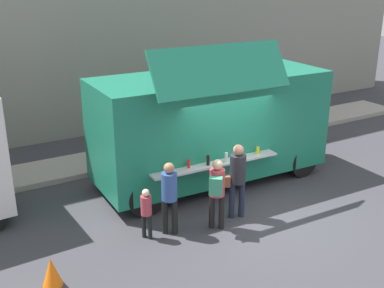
{
  "coord_description": "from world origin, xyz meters",
  "views": [
    {
      "loc": [
        -6.27,
        -7.93,
        5.35
      ],
      "look_at": [
        -0.58,
        1.75,
        1.3
      ],
      "focal_mm": 44.73,
      "sensor_mm": 36.0,
      "label": 1
    }
  ],
  "objects_px": {
    "traffic_cone_orange": "(52,272)",
    "trash_bin": "(274,119)",
    "customer_rear_waiting": "(169,192)",
    "customer_front_ordering": "(237,175)",
    "child_near_queue": "(146,209)",
    "customer_mid_with_backpack": "(217,188)",
    "food_truck_main": "(211,124)"
  },
  "relations": [
    {
      "from": "traffic_cone_orange",
      "to": "trash_bin",
      "type": "bearing_deg",
      "value": 27.85
    },
    {
      "from": "trash_bin",
      "to": "customer_rear_waiting",
      "type": "bearing_deg",
      "value": -146.29
    },
    {
      "from": "customer_front_ordering",
      "to": "child_near_queue",
      "type": "bearing_deg",
      "value": 104.56
    },
    {
      "from": "customer_mid_with_backpack",
      "to": "food_truck_main",
      "type": "bearing_deg",
      "value": 10.49
    },
    {
      "from": "food_truck_main",
      "to": "customer_rear_waiting",
      "type": "height_order",
      "value": "food_truck_main"
    },
    {
      "from": "food_truck_main",
      "to": "customer_mid_with_backpack",
      "type": "xyz_separation_m",
      "value": [
        -1.32,
        -2.3,
        -0.59
      ]
    },
    {
      "from": "trash_bin",
      "to": "customer_front_ordering",
      "type": "bearing_deg",
      "value": -137.26
    },
    {
      "from": "food_truck_main",
      "to": "child_near_queue",
      "type": "distance_m",
      "value": 3.49
    },
    {
      "from": "child_near_queue",
      "to": "trash_bin",
      "type": "bearing_deg",
      "value": -2.99
    },
    {
      "from": "trash_bin",
      "to": "child_near_queue",
      "type": "distance_m",
      "value": 8.1
    },
    {
      "from": "traffic_cone_orange",
      "to": "food_truck_main",
      "type": "bearing_deg",
      "value": 26.56
    },
    {
      "from": "traffic_cone_orange",
      "to": "customer_rear_waiting",
      "type": "relative_size",
      "value": 0.33
    },
    {
      "from": "customer_rear_waiting",
      "to": "customer_front_ordering",
      "type": "bearing_deg",
      "value": -57.4
    },
    {
      "from": "food_truck_main",
      "to": "customer_front_ordering",
      "type": "relative_size",
      "value": 3.49
    },
    {
      "from": "trash_bin",
      "to": "customer_mid_with_backpack",
      "type": "bearing_deg",
      "value": -139.64
    },
    {
      "from": "food_truck_main",
      "to": "customer_front_ordering",
      "type": "bearing_deg",
      "value": -105.11
    },
    {
      "from": "customer_front_ordering",
      "to": "traffic_cone_orange",
      "type": "bearing_deg",
      "value": 115.01
    },
    {
      "from": "customer_rear_waiting",
      "to": "traffic_cone_orange",
      "type": "bearing_deg",
      "value": 137.64
    },
    {
      "from": "food_truck_main",
      "to": "traffic_cone_orange",
      "type": "bearing_deg",
      "value": -151.76
    },
    {
      "from": "traffic_cone_orange",
      "to": "customer_mid_with_backpack",
      "type": "relative_size",
      "value": 0.34
    },
    {
      "from": "food_truck_main",
      "to": "trash_bin",
      "type": "bearing_deg",
      "value": 31.04
    },
    {
      "from": "customer_front_ordering",
      "to": "customer_mid_with_backpack",
      "type": "height_order",
      "value": "customer_front_ordering"
    },
    {
      "from": "trash_bin",
      "to": "customer_front_ordering",
      "type": "xyz_separation_m",
      "value": [
        -4.75,
        -4.39,
        0.57
      ]
    },
    {
      "from": "traffic_cone_orange",
      "to": "customer_front_ordering",
      "type": "bearing_deg",
      "value": 5.5
    },
    {
      "from": "food_truck_main",
      "to": "traffic_cone_orange",
      "type": "height_order",
      "value": "food_truck_main"
    },
    {
      "from": "traffic_cone_orange",
      "to": "trash_bin",
      "type": "distance_m",
      "value": 10.3
    },
    {
      "from": "food_truck_main",
      "to": "trash_bin",
      "type": "xyz_separation_m",
      "value": [
        4.13,
        2.32,
        -1.11
      ]
    },
    {
      "from": "trash_bin",
      "to": "customer_mid_with_backpack",
      "type": "xyz_separation_m",
      "value": [
        -5.44,
        -4.62,
        0.52
      ]
    },
    {
      "from": "customer_mid_with_backpack",
      "to": "child_near_queue",
      "type": "distance_m",
      "value": 1.57
    },
    {
      "from": "customer_mid_with_backpack",
      "to": "child_near_queue",
      "type": "bearing_deg",
      "value": 114.27
    },
    {
      "from": "traffic_cone_orange",
      "to": "customer_front_ordering",
      "type": "distance_m",
      "value": 4.44
    },
    {
      "from": "traffic_cone_orange",
      "to": "customer_rear_waiting",
      "type": "height_order",
      "value": "customer_rear_waiting"
    }
  ]
}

